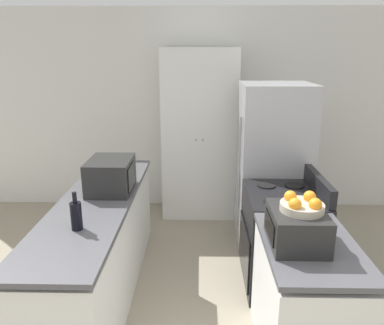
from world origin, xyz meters
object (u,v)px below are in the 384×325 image
(wine_bottle, at_px, (76,215))
(toaster_oven, at_px, (297,227))
(pantry_cabinet, at_px, (199,135))
(stove, at_px, (281,238))
(microwave, at_px, (111,175))
(fruit_bowl, at_px, (302,205))
(refrigerator, at_px, (272,167))

(wine_bottle, relative_size, toaster_oven, 0.65)
(wine_bottle, distance_m, toaster_oven, 1.48)
(pantry_cabinet, height_order, stove, pantry_cabinet)
(toaster_oven, bearing_deg, pantry_cabinet, 104.32)
(pantry_cabinet, relative_size, microwave, 4.53)
(stove, bearing_deg, pantry_cabinet, 115.54)
(toaster_oven, height_order, fruit_bowl, fruit_bowl)
(pantry_cabinet, height_order, microwave, pantry_cabinet)
(stove, relative_size, wine_bottle, 3.79)
(refrigerator, bearing_deg, pantry_cabinet, 135.01)
(stove, distance_m, fruit_bowl, 1.14)
(microwave, bearing_deg, wine_bottle, -95.19)
(pantry_cabinet, height_order, toaster_oven, pantry_cabinet)
(fruit_bowl, bearing_deg, microwave, 146.78)
(microwave, distance_m, fruit_bowl, 1.70)
(stove, xyz_separation_m, wine_bottle, (-1.59, -0.71, 0.54))
(stove, distance_m, refrigerator, 0.89)
(fruit_bowl, bearing_deg, pantry_cabinet, 104.74)
(pantry_cabinet, relative_size, stove, 2.03)
(refrigerator, distance_m, toaster_oven, 1.67)
(stove, xyz_separation_m, microwave, (-1.52, 0.04, 0.58))
(stove, bearing_deg, fruit_bowl, -96.55)
(pantry_cabinet, xyz_separation_m, wine_bottle, (-0.84, -2.28, -0.07))
(toaster_oven, bearing_deg, refrigerator, 84.47)
(microwave, xyz_separation_m, fruit_bowl, (1.42, -0.93, 0.13))
(pantry_cabinet, distance_m, stove, 1.84)
(microwave, height_order, wine_bottle, microwave)
(toaster_oven, bearing_deg, fruit_bowl, -14.60)
(wine_bottle, bearing_deg, refrigerator, 42.44)
(pantry_cabinet, bearing_deg, toaster_oven, -75.68)
(refrigerator, distance_m, microwave, 1.73)
(pantry_cabinet, distance_m, fruit_bowl, 2.54)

